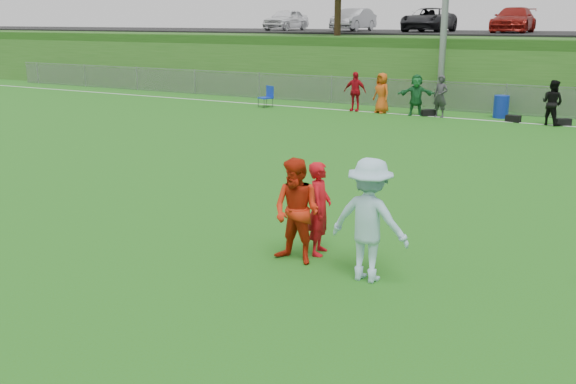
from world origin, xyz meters
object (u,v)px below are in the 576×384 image
Objects in this scene: player_red_left at (320,208)px; player_red_center at (297,211)px; recycling_bin at (501,107)px; player_blue at (369,220)px.

player_red_left is 0.92× the size of player_red_center.
recycling_bin is at bearing 96.82° from player_red_center.
player_red_center is at bearing -3.69° from player_blue.
player_red_center is 18.10m from recycling_bin.
player_red_center is 1.94× the size of recycling_bin.
player_blue reaches higher than player_red_left.
player_red_center is 0.91× the size of player_blue.
player_blue is at bearing -85.44° from recycling_bin.
player_blue is (1.15, -0.66, 0.15)m from player_red_left.
player_red_center is 1.32m from player_blue.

